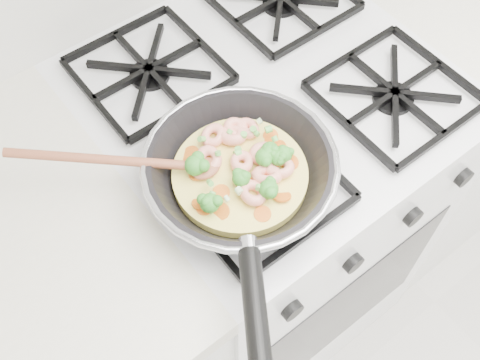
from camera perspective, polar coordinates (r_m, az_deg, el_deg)
stove at (r=1.39m, az=2.13°, el=-3.14°), size 0.60×0.60×0.92m
counter_right at (r=1.82m, az=22.43°, el=10.50°), size 1.00×0.60×0.90m
skillet at (r=0.85m, az=-0.03°, el=0.66°), size 0.41×0.50×0.09m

